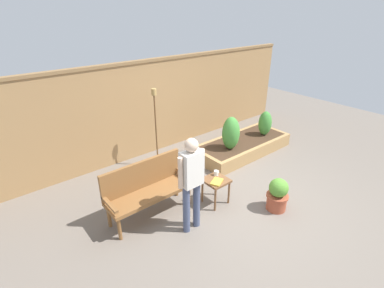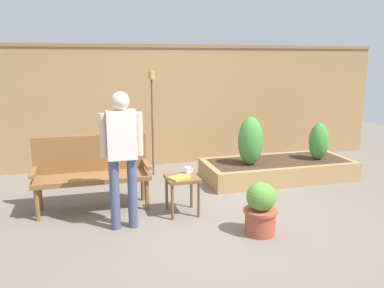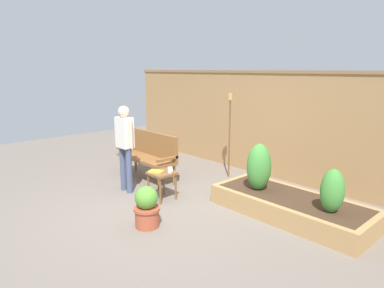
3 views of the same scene
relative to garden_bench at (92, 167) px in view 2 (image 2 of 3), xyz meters
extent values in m
plane|color=#70665B|center=(1.39, -0.66, -0.54)|extent=(14.00, 14.00, 0.00)
cube|color=#A37A4C|center=(1.39, 1.94, 0.51)|extent=(8.40, 0.10, 2.10)
cube|color=olive|center=(1.39, 1.94, 1.59)|extent=(8.40, 0.14, 0.06)
cylinder|color=brown|center=(0.66, 0.08, -0.34)|extent=(0.06, 0.06, 0.40)
cylinder|color=brown|center=(0.66, -0.28, -0.34)|extent=(0.06, 0.06, 0.40)
cylinder|color=brown|center=(-0.66, 0.08, -0.34)|extent=(0.06, 0.06, 0.40)
cylinder|color=brown|center=(-0.66, -0.28, -0.34)|extent=(0.06, 0.06, 0.40)
cube|color=brown|center=(0.00, -0.10, -0.11)|extent=(1.44, 0.48, 0.06)
cube|color=brown|center=(0.00, 0.11, 0.16)|extent=(1.44, 0.06, 0.48)
cube|color=brown|center=(-0.69, -0.10, 0.02)|extent=(0.06, 0.48, 0.04)
cube|color=brown|center=(0.69, -0.10, 0.02)|extent=(0.06, 0.48, 0.04)
cylinder|color=brown|center=(1.23, -0.35, -0.32)|extent=(0.04, 0.04, 0.44)
cylinder|color=brown|center=(1.23, -0.68, -0.32)|extent=(0.04, 0.04, 0.44)
cylinder|color=brown|center=(0.90, -0.35, -0.32)|extent=(0.04, 0.04, 0.44)
cylinder|color=brown|center=(0.90, -0.68, -0.32)|extent=(0.04, 0.04, 0.44)
cube|color=brown|center=(1.07, -0.52, -0.08)|extent=(0.40, 0.40, 0.04)
cylinder|color=white|center=(1.16, -0.42, -0.02)|extent=(0.08, 0.08, 0.09)
torus|color=white|center=(1.21, -0.42, -0.02)|extent=(0.06, 0.01, 0.06)
cube|color=gold|center=(1.01, -0.60, -0.05)|extent=(0.28, 0.25, 0.03)
cylinder|color=#A84C33|center=(1.76, -1.32, -0.42)|extent=(0.34, 0.34, 0.25)
cylinder|color=#A84C33|center=(1.76, -1.32, -0.28)|extent=(0.38, 0.38, 0.04)
sphere|color=#569333|center=(1.76, -1.32, -0.11)|extent=(0.32, 0.32, 0.32)
cube|color=#AD8451|center=(2.92, 0.05, -0.39)|extent=(2.40, 0.09, 0.30)
cube|color=#AD8451|center=(2.92, 0.96, -0.39)|extent=(2.40, 0.09, 0.30)
cube|color=#AD8451|center=(1.77, 0.50, -0.39)|extent=(0.09, 0.82, 0.30)
cube|color=#AD8451|center=(4.08, 0.50, -0.39)|extent=(0.09, 0.82, 0.30)
cube|color=#422D1E|center=(2.92, 0.50, -0.39)|extent=(2.22, 0.82, 0.30)
cylinder|color=brown|center=(2.38, 0.40, -0.21)|extent=(0.04, 0.04, 0.06)
ellipsoid|color=#428938|center=(2.38, 0.40, 0.13)|extent=(0.38, 0.38, 0.74)
cylinder|color=brown|center=(3.58, 0.40, -0.21)|extent=(0.04, 0.04, 0.06)
ellipsoid|color=#428938|center=(3.58, 0.40, 0.06)|extent=(0.31, 0.31, 0.60)
cylinder|color=brown|center=(1.01, 1.25, 0.25)|extent=(0.03, 0.03, 1.59)
cylinder|color=#AD894C|center=(1.01, 1.25, 1.11)|extent=(0.10, 0.10, 0.13)
cylinder|color=#475170|center=(0.43, -0.76, -0.13)|extent=(0.11, 0.11, 0.82)
cylinder|color=#475170|center=(0.23, -0.76, -0.13)|extent=(0.11, 0.11, 0.82)
cube|color=silver|center=(0.33, -0.76, 0.55)|extent=(0.32, 0.20, 0.54)
cylinder|color=beige|center=(0.53, -0.76, 0.55)|extent=(0.07, 0.07, 0.49)
cylinder|color=beige|center=(0.13, -0.76, 0.55)|extent=(0.07, 0.07, 0.49)
sphere|color=beige|center=(0.33, -0.76, 0.92)|extent=(0.20, 0.20, 0.20)
camera|label=1|loc=(-1.90, -3.50, 2.65)|focal=26.87mm
camera|label=2|loc=(-0.04, -5.00, 1.35)|focal=36.46mm
camera|label=3|loc=(5.48, -3.87, 1.64)|focal=31.91mm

